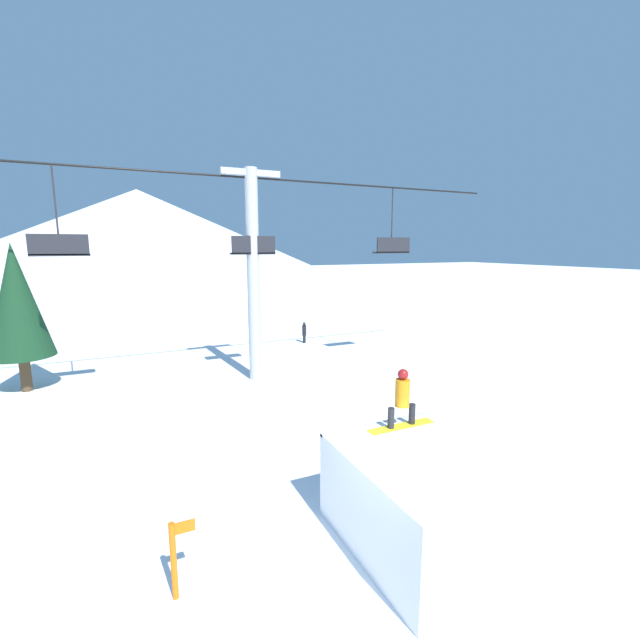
% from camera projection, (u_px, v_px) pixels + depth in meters
% --- Properties ---
extents(ground_plane, '(220.00, 220.00, 0.00)m').
position_uv_depth(ground_plane, '(383.00, 567.00, 7.56)').
color(ground_plane, white).
extents(mountain_ridge, '(69.88, 69.88, 15.20)m').
position_uv_depth(mountain_ridge, '(139.00, 234.00, 74.27)').
color(mountain_ridge, silver).
rests_on(mountain_ridge, ground_plane).
extents(snow_ramp, '(2.82, 3.32, 1.80)m').
position_uv_depth(snow_ramp, '(425.00, 498.00, 8.08)').
color(snow_ramp, white).
rests_on(snow_ramp, ground_plane).
extents(snowboarder, '(1.55, 0.31, 1.28)m').
position_uv_depth(snowboarder, '(402.00, 399.00, 9.02)').
color(snowboarder, yellow).
rests_on(snowboarder, snow_ramp).
extents(chairlift, '(23.87, 0.52, 8.67)m').
position_uv_depth(chairlift, '(253.00, 263.00, 17.46)').
color(chairlift, '#B2B2B7').
rests_on(chairlift, ground_plane).
extents(pine_tree_near, '(2.29, 2.29, 5.75)m').
position_uv_depth(pine_tree_near, '(17.00, 301.00, 16.20)').
color(pine_tree_near, '#4C3823').
rests_on(pine_tree_near, ground_plane).
extents(pine_tree_far, '(2.06, 2.06, 5.09)m').
position_uv_depth(pine_tree_far, '(17.00, 297.00, 20.98)').
color(pine_tree_far, '#4C3823').
rests_on(pine_tree_far, ground_plane).
extents(trail_marker, '(0.41, 0.10, 1.33)m').
position_uv_depth(trail_marker, '(175.00, 558.00, 6.79)').
color(trail_marker, orange).
rests_on(trail_marker, ground_plane).
extents(distant_skier, '(0.24, 0.24, 1.23)m').
position_uv_depth(distant_skier, '(304.00, 332.00, 24.98)').
color(distant_skier, black).
rests_on(distant_skier, ground_plane).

